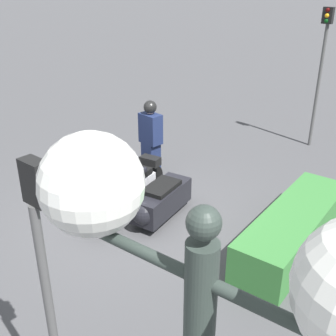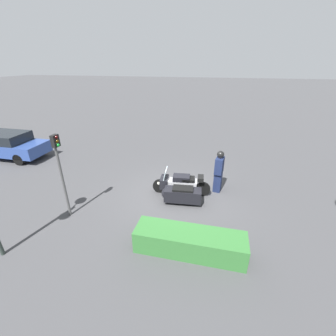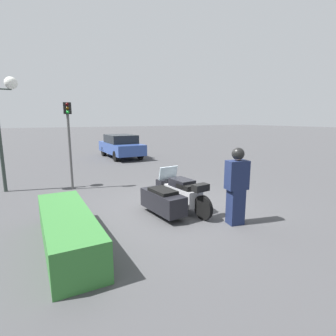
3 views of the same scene
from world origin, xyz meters
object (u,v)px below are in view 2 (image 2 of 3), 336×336
object	(u,v)px
traffic_light_near	(60,165)
parked_car_background	(8,145)
hedge_bush_curbside	(190,242)
officer_rider	(219,171)
police_motorcycle	(179,189)

from	to	relation	value
traffic_light_near	parked_car_background	world-z (taller)	traffic_light_near
hedge_bush_curbside	parked_car_background	bearing A→B (deg)	-23.20
officer_rider	parked_car_background	world-z (taller)	officer_rider
officer_rider	traffic_light_near	xyz separation A→B (m)	(5.28, 3.03, 1.07)
parked_car_background	police_motorcycle	bearing A→B (deg)	168.30
parked_car_background	traffic_light_near	bearing A→B (deg)	148.37
officer_rider	traffic_light_near	bearing A→B (deg)	39.80
police_motorcycle	officer_rider	size ratio (longest dim) A/B	1.31
officer_rider	hedge_bush_curbside	xyz separation A→B (m)	(0.69, 3.81, -0.64)
hedge_bush_curbside	parked_car_background	distance (m)	12.49
traffic_light_near	hedge_bush_curbside	bearing A→B (deg)	-6.60
police_motorcycle	officer_rider	world-z (taller)	officer_rider
officer_rider	traffic_light_near	distance (m)	6.18
officer_rider	hedge_bush_curbside	size ratio (longest dim) A/B	0.58
hedge_bush_curbside	traffic_light_near	bearing A→B (deg)	-9.56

